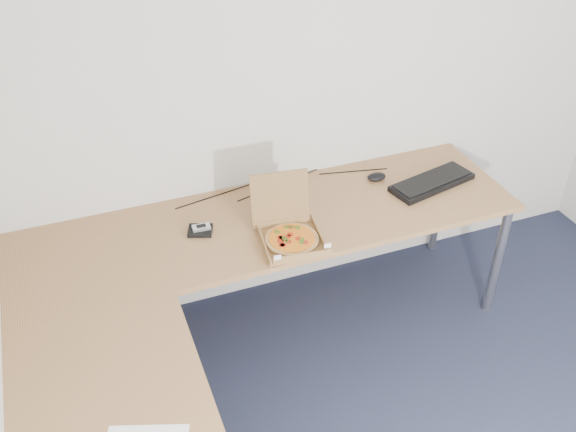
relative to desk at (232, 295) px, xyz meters
name	(u,v)px	position (x,y,z in m)	size (l,w,h in m)	color
desk	(232,295)	(0.00, 0.00, 0.00)	(2.50, 2.20, 0.73)	#9F7043
pizza_box	(291,235)	(0.36, 0.23, 0.06)	(0.28, 0.33, 0.28)	olive
drinking_glass	(290,190)	(0.47, 0.55, 0.09)	(0.07, 0.07, 0.13)	white
keyboard	(432,183)	(1.23, 0.42, 0.04)	(0.47, 0.17, 0.03)	black
mouse	(376,177)	(0.98, 0.57, 0.05)	(0.10, 0.07, 0.04)	black
wallet	(200,231)	(-0.02, 0.45, 0.04)	(0.11, 0.09, 0.02)	black
phone	(201,227)	(-0.01, 0.45, 0.06)	(0.09, 0.04, 0.02)	#B2B5BA
cable_bundle	(279,185)	(0.47, 0.71, 0.03)	(0.57, 0.04, 0.01)	black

